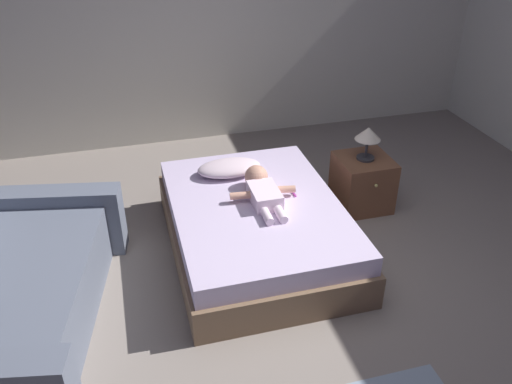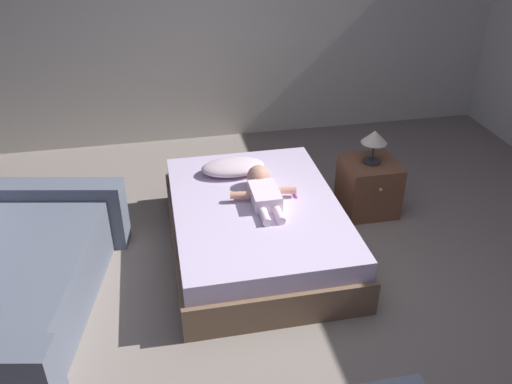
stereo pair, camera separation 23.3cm
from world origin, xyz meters
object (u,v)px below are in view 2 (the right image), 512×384
object	(u,v)px
pillow	(233,167)
baby	(263,190)
toothbrush	(294,193)
lamp	(374,139)
bed	(256,226)
nightstand	(368,186)

from	to	relation	value
pillow	baby	bearing A→B (deg)	-69.33
toothbrush	lamp	bearing A→B (deg)	21.61
baby	lamp	world-z (taller)	lamp
bed	pillow	distance (m)	0.58
bed	nightstand	distance (m)	1.14
bed	lamp	size ratio (longest dim) A/B	6.16
nightstand	bed	bearing A→B (deg)	-161.07
bed	nightstand	world-z (taller)	nightstand
bed	pillow	world-z (taller)	pillow
pillow	toothbrush	bearing A→B (deg)	-46.29
bed	nightstand	bearing A→B (deg)	18.93
lamp	toothbrush	bearing A→B (deg)	-158.39
baby	nightstand	distance (m)	1.09
pillow	toothbrush	xyz separation A→B (m)	(0.42, -0.43, -0.05)
baby	toothbrush	xyz separation A→B (m)	(0.25, -0.00, -0.06)
baby	lamp	xyz separation A→B (m)	(1.01, 0.30, 0.20)
nightstand	lamp	bearing A→B (deg)	90.00
baby	bed	bearing A→B (deg)	-132.88
baby	toothbrush	world-z (taller)	baby
nightstand	lamp	size ratio (longest dim) A/B	1.64
pillow	nightstand	world-z (taller)	pillow
pillow	bed	bearing A→B (deg)	-79.40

